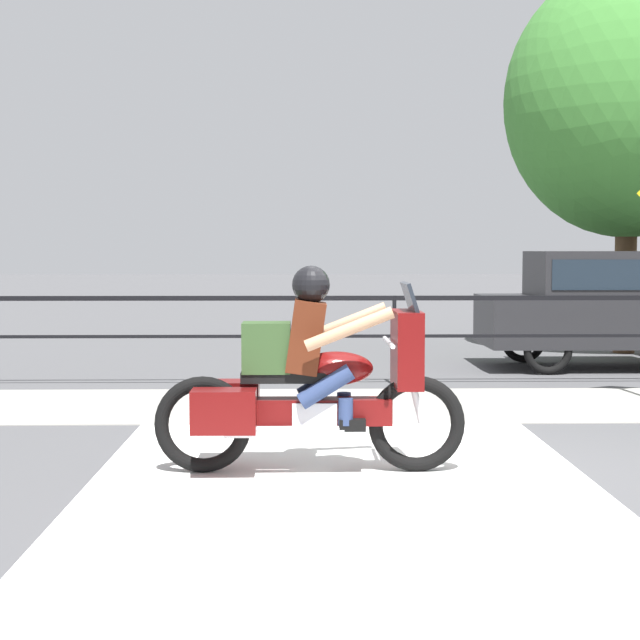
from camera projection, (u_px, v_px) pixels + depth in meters
ground_plane at (457, 476)px, 7.41m from camera, size 120.00×120.00×0.00m
sidewalk_band at (408, 405)px, 10.80m from camera, size 44.00×2.40×0.01m
crosswalk_band at (342, 482)px, 7.20m from camera, size 3.73×6.00×0.01m
fence_railing at (394, 315)px, 12.32m from camera, size 36.00×0.05×1.13m
motorcycle at (310, 381)px, 7.50m from camera, size 2.39×0.76×1.59m
parked_car at (615, 303)px, 14.10m from camera, size 3.99×1.60×1.69m
tree_behind_sign at (629, 102)px, 15.98m from camera, size 4.05×4.05×6.36m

